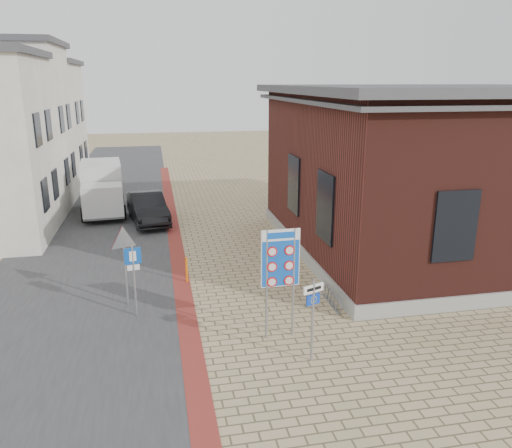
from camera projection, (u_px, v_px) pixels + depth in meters
name	position (u px, v px, depth m)	size (l,w,h in m)	color
ground	(266.00, 347.00, 13.58)	(120.00, 120.00, 0.00)	tan
road_strip	(105.00, 216.00, 26.66)	(7.00, 60.00, 0.02)	#38383A
curb_strip	(175.00, 240.00, 22.62)	(0.60, 40.00, 0.02)	maroon
brick_building	(439.00, 167.00, 20.93)	(13.00, 13.00, 6.80)	gray
townhouse_far	(25.00, 125.00, 32.94)	(7.40, 6.40, 8.30)	beige
bike_rack	(331.00, 297.00, 16.09)	(0.08, 1.80, 0.60)	slate
sedan	(148.00, 208.00, 25.38)	(1.59, 4.56, 1.50)	black
box_truck	(102.00, 188.00, 26.99)	(2.56, 5.33, 2.70)	slate
border_sign	(280.00, 260.00, 13.52)	(1.08, 0.09, 3.17)	gray
essen_sign	(313.00, 308.00, 12.52)	(0.58, 0.26, 2.26)	gray
parking_sign	(134.00, 269.00, 14.94)	(0.50, 0.12, 2.28)	gray
yield_sign	(124.00, 246.00, 15.61)	(0.88, 0.37, 2.59)	gray
bollard	(187.00, 270.00, 17.82)	(0.09, 0.09, 0.95)	orange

